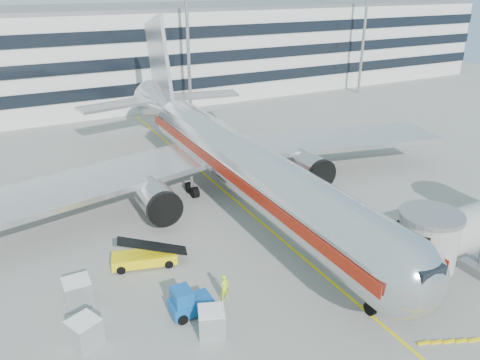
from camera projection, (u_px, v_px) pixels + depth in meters
name	position (u px, v px, depth m)	size (l,w,h in m)	color
ground	(299.00, 254.00, 36.39)	(180.00, 180.00, 0.00)	gray
lead_in_line	(240.00, 204.00, 44.53)	(0.25, 70.00, 0.01)	yellow
main_jet	(231.00, 157.00, 44.26)	(50.95, 48.70, 16.06)	silver
terminal	(111.00, 54.00, 80.50)	(150.00, 24.25, 15.60)	silver
light_mast_centre	(187.00, 15.00, 68.12)	(2.40, 1.20, 25.45)	gray
light_mast_east	(366.00, 9.00, 82.58)	(2.40, 1.20, 25.45)	gray
belt_loader	(144.00, 257.00, 34.76)	(5.12, 2.88, 2.39)	yellow
baggage_tug	(188.00, 303.00, 29.55)	(2.68, 1.73, 2.00)	#0E4B9B
cargo_container_left	(78.00, 292.00, 30.52)	(1.69, 1.69, 1.80)	#B6B9BE
cargo_container_right	(85.00, 332.00, 27.12)	(2.11, 2.11, 1.70)	#B6B9BE
cargo_container_front	(212.00, 322.00, 27.98)	(2.00, 2.00, 1.66)	#B6B9BE
ramp_worker	(225.00, 288.00, 30.85)	(0.70, 0.46, 1.91)	#C3F319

